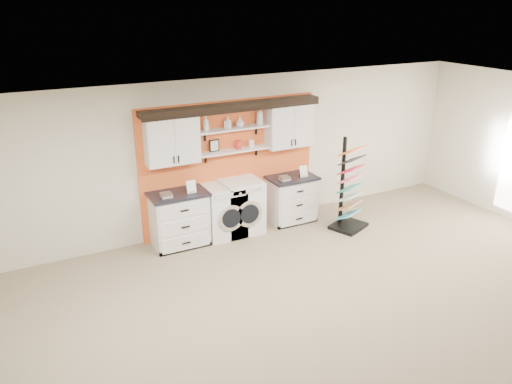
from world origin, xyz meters
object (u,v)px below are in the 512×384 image
base_cabinet_left (179,219)px  washer (223,211)px  base_cabinet_right (291,199)px  sample_rack (349,201)px  dryer (241,206)px

base_cabinet_left → washer: 0.83m
base_cabinet_right → sample_rack: size_ratio=0.53×
washer → base_cabinet_left: bearing=179.8°
dryer → base_cabinet_right: bearing=0.2°
washer → dryer: (0.36, 0.00, 0.01)m
base_cabinet_left → washer: (0.83, -0.00, -0.00)m
washer → sample_rack: (2.21, -0.77, 0.06)m
base_cabinet_right → dryer: size_ratio=0.93×
dryer → sample_rack: size_ratio=0.57×
base_cabinet_right → washer: bearing=-179.9°
base_cabinet_left → dryer: bearing=-0.2°
base_cabinet_right → dryer: bearing=-179.8°
base_cabinet_left → dryer: (1.19, -0.00, 0.01)m
base_cabinet_left → sample_rack: sample_rack is taller
base_cabinet_left → washer: base_cabinet_left is taller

